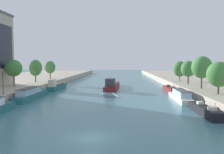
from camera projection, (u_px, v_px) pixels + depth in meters
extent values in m
plane|color=#42757F|center=(91.00, 138.00, 23.39)|extent=(400.00, 400.00, 0.00)
cube|color=#B2A893|center=(12.00, 82.00, 79.66)|extent=(36.00, 170.00, 1.93)
cube|color=#B2A893|center=(216.00, 82.00, 76.62)|extent=(36.00, 170.00, 1.93)
cube|color=maroon|center=(112.00, 86.00, 67.64)|extent=(4.24, 18.17, 1.16)
cube|color=maroon|center=(115.00, 83.00, 76.94)|extent=(3.28, 1.40, 0.95)
cube|color=maroon|center=(112.00, 84.00, 67.60)|extent=(4.31, 18.17, 0.06)
cube|color=#38383D|center=(110.00, 82.00, 61.43)|extent=(2.71, 3.72, 2.21)
cube|color=black|center=(111.00, 81.00, 63.21)|extent=(2.03, 0.13, 0.62)
cube|color=brown|center=(113.00, 83.00, 69.38)|extent=(3.09, 9.49, 0.36)
cylinder|color=#232328|center=(112.00, 84.00, 62.14)|extent=(0.07, 0.07, 1.10)
cube|color=silver|center=(115.00, 95.00, 54.28)|extent=(1.73, 5.92, 0.03)
cube|color=silver|center=(101.00, 94.00, 54.60)|extent=(2.27, 5.80, 0.03)
cube|color=#23666B|center=(8.00, 104.00, 38.48)|extent=(2.26, 1.27, 0.98)
cube|color=#23666B|center=(31.00, 96.00, 47.79)|extent=(2.52, 13.21, 1.22)
cube|color=#23666B|center=(42.00, 91.00, 54.71)|extent=(2.34, 1.26, 0.98)
cube|color=#23666B|center=(31.00, 93.00, 47.75)|extent=(2.57, 13.21, 0.06)
cube|color=#9EBCD6|center=(29.00, 91.00, 47.05)|extent=(2.05, 8.46, 1.16)
cube|color=#4C4C51|center=(29.00, 88.00, 47.01)|extent=(2.20, 8.71, 0.08)
cylinder|color=#232328|center=(24.00, 93.00, 43.75)|extent=(0.07, 0.07, 1.10)
cube|color=#23666B|center=(57.00, 87.00, 64.53)|extent=(2.29, 12.08, 1.30)
cube|color=#23666B|center=(63.00, 85.00, 70.88)|extent=(2.07, 1.29, 1.02)
cube|color=#23666B|center=(57.00, 85.00, 64.48)|extent=(2.33, 12.08, 0.06)
cube|color=beige|center=(52.00, 83.00, 60.33)|extent=(1.65, 2.43, 1.89)
cube|color=black|center=(54.00, 81.00, 61.52)|extent=(1.30, 0.04, 0.53)
cube|color=brown|center=(58.00, 84.00, 65.67)|extent=(1.75, 6.29, 0.36)
cylinder|color=#232328|center=(54.00, 84.00, 60.82)|extent=(0.07, 0.07, 1.10)
cube|color=black|center=(205.00, 111.00, 33.51)|extent=(1.89, 9.25, 1.25)
cube|color=black|center=(194.00, 104.00, 38.45)|extent=(1.64, 1.29, 0.99)
cube|color=black|center=(205.00, 107.00, 33.47)|extent=(1.93, 9.25, 0.06)
cube|color=beige|center=(200.00, 103.00, 35.47)|extent=(0.87, 0.92, 0.40)
cube|color=beige|center=(212.00, 109.00, 30.87)|extent=(0.96, 1.12, 0.48)
cylinder|color=#232328|center=(215.00, 107.00, 30.66)|extent=(0.07, 0.07, 1.10)
cube|color=silver|center=(180.00, 98.00, 46.29)|extent=(2.64, 12.10, 0.94)
cube|color=silver|center=(174.00, 93.00, 52.64)|extent=(2.32, 1.25, 0.83)
cube|color=silver|center=(180.00, 96.00, 46.26)|extent=(2.69, 12.10, 0.06)
cube|color=#9EBCD6|center=(181.00, 93.00, 45.62)|extent=(2.13, 7.75, 1.23)
cube|color=#4C4C51|center=(181.00, 90.00, 45.57)|extent=(2.28, 7.99, 0.08)
cylinder|color=#232328|center=(187.00, 96.00, 42.60)|extent=(0.07, 0.07, 1.10)
cube|color=maroon|center=(170.00, 90.00, 59.58)|extent=(2.10, 9.86, 1.16)
cube|color=maroon|center=(166.00, 87.00, 64.82)|extent=(1.84, 1.28, 0.95)
cube|color=maroon|center=(170.00, 87.00, 59.54)|extent=(2.14, 9.86, 0.06)
cube|color=#38383D|center=(168.00, 86.00, 61.68)|extent=(0.97, 0.92, 0.40)
cube|color=#38383D|center=(173.00, 88.00, 56.78)|extent=(1.07, 1.12, 0.48)
cylinder|color=#232328|center=(174.00, 86.00, 56.55)|extent=(0.07, 0.07, 1.10)
cylinder|color=brown|center=(14.00, 79.00, 55.90)|extent=(0.32, 0.32, 3.38)
ellipsoid|color=#427F3D|center=(14.00, 68.00, 55.70)|extent=(4.16, 4.16, 4.24)
cylinder|color=brown|center=(36.00, 77.00, 67.68)|extent=(0.36, 0.36, 2.93)
ellipsoid|color=#427F3D|center=(35.00, 68.00, 67.48)|extent=(3.93, 3.93, 4.99)
cylinder|color=brown|center=(50.00, 75.00, 80.80)|extent=(0.38, 0.38, 2.92)
ellipsoid|color=#427F3D|center=(50.00, 67.00, 80.62)|extent=(3.79, 3.79, 4.57)
cylinder|color=brown|center=(218.00, 88.00, 42.23)|extent=(0.34, 0.34, 2.44)
ellipsoid|color=#427F3D|center=(219.00, 74.00, 42.05)|extent=(4.43, 4.43, 4.84)
cylinder|color=brown|center=(201.00, 81.00, 50.77)|extent=(0.35, 0.35, 3.49)
ellipsoid|color=#427F3D|center=(202.00, 67.00, 50.56)|extent=(4.59, 4.59, 5.08)
cylinder|color=brown|center=(188.00, 79.00, 60.84)|extent=(0.40, 0.40, 3.01)
ellipsoid|color=#427F3D|center=(188.00, 69.00, 60.66)|extent=(3.98, 3.98, 4.35)
cylinder|color=brown|center=(180.00, 77.00, 70.27)|extent=(0.27, 0.27, 2.54)
ellipsoid|color=#427F3D|center=(180.00, 69.00, 70.09)|extent=(4.38, 4.38, 4.89)
cylinder|color=black|center=(3.00, 83.00, 41.97)|extent=(0.11, 0.11, 4.34)
sphere|color=#EAE5C6|center=(2.00, 71.00, 41.81)|extent=(0.28, 0.28, 0.28)
cylinder|color=black|center=(3.00, 94.00, 42.11)|extent=(0.22, 0.22, 0.20)
cube|color=#232833|center=(4.00, 46.00, 55.55)|extent=(0.04, 8.36, 10.92)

